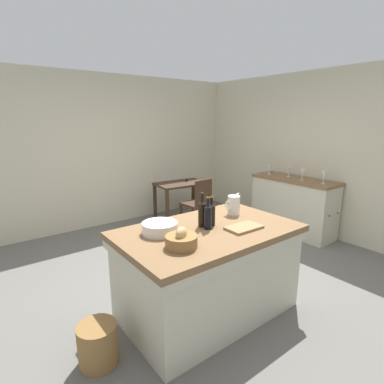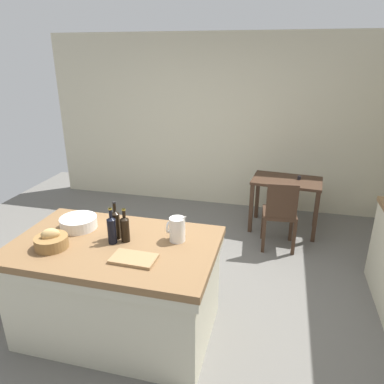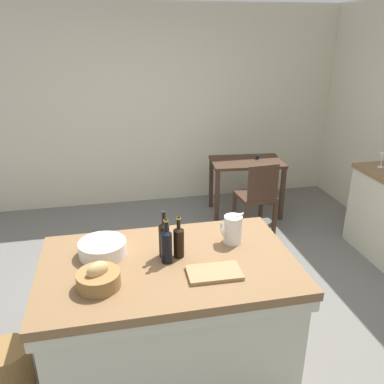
# 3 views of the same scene
# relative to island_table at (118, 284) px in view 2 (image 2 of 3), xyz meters

# --- Properties ---
(ground_plane) EXTENTS (6.76, 6.76, 0.00)m
(ground_plane) POSITION_rel_island_table_xyz_m (0.27, 0.53, -0.47)
(ground_plane) COLOR #66635E
(wall_back) EXTENTS (5.32, 0.12, 2.60)m
(wall_back) POSITION_rel_island_table_xyz_m (0.27, 3.13, 0.83)
(wall_back) COLOR beige
(wall_back) RESTS_ON ground
(island_table) EXTENTS (1.67, 1.03, 0.87)m
(island_table) POSITION_rel_island_table_xyz_m (0.00, 0.00, 0.00)
(island_table) COLOR brown
(island_table) RESTS_ON ground
(writing_desk) EXTENTS (0.95, 0.64, 0.78)m
(writing_desk) POSITION_rel_island_table_xyz_m (1.37, 2.37, 0.14)
(writing_desk) COLOR #3D281C
(writing_desk) RESTS_ON ground
(wooden_chair) EXTENTS (0.43, 0.43, 0.90)m
(wooden_chair) POSITION_rel_island_table_xyz_m (1.31, 1.79, 0.02)
(wooden_chair) COLOR #3D281C
(wooden_chair) RESTS_ON ground
(pitcher) EXTENTS (0.17, 0.13, 0.24)m
(pitcher) POSITION_rel_island_table_xyz_m (0.49, 0.17, 0.50)
(pitcher) COLOR silver
(pitcher) RESTS_ON island_table
(wash_bowl) EXTENTS (0.32, 0.32, 0.10)m
(wash_bowl) POSITION_rel_island_table_xyz_m (-0.42, 0.18, 0.45)
(wash_bowl) COLOR silver
(wash_bowl) RESTS_ON island_table
(bread_basket) EXTENTS (0.26, 0.26, 0.17)m
(bread_basket) POSITION_rel_island_table_xyz_m (-0.44, -0.19, 0.46)
(bread_basket) COLOR olive
(bread_basket) RESTS_ON island_table
(cutting_board) EXTENTS (0.34, 0.21, 0.02)m
(cutting_board) POSITION_rel_island_table_xyz_m (0.26, -0.20, 0.41)
(cutting_board) COLOR #99754C
(cutting_board) RESTS_ON island_table
(wine_bottle_dark) EXTENTS (0.07, 0.07, 0.29)m
(wine_bottle_dark) POSITION_rel_island_table_xyz_m (0.08, 0.05, 0.52)
(wine_bottle_dark) COLOR black
(wine_bottle_dark) RESTS_ON island_table
(wine_bottle_amber) EXTENTS (0.07, 0.07, 0.33)m
(wine_bottle_amber) POSITION_rel_island_table_xyz_m (-0.01, 0.08, 0.53)
(wine_bottle_amber) COLOR black
(wine_bottle_amber) RESTS_ON island_table
(wine_bottle_green) EXTENTS (0.07, 0.07, 0.31)m
(wine_bottle_green) POSITION_rel_island_table_xyz_m (-0.01, 0.00, 0.52)
(wine_bottle_green) COLOR black
(wine_bottle_green) RESTS_ON island_table
(wicker_hamper) EXTENTS (0.31, 0.31, 0.33)m
(wicker_hamper) POSITION_rel_island_table_xyz_m (-1.10, 0.01, -0.30)
(wicker_hamper) COLOR olive
(wicker_hamper) RESTS_ON ground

